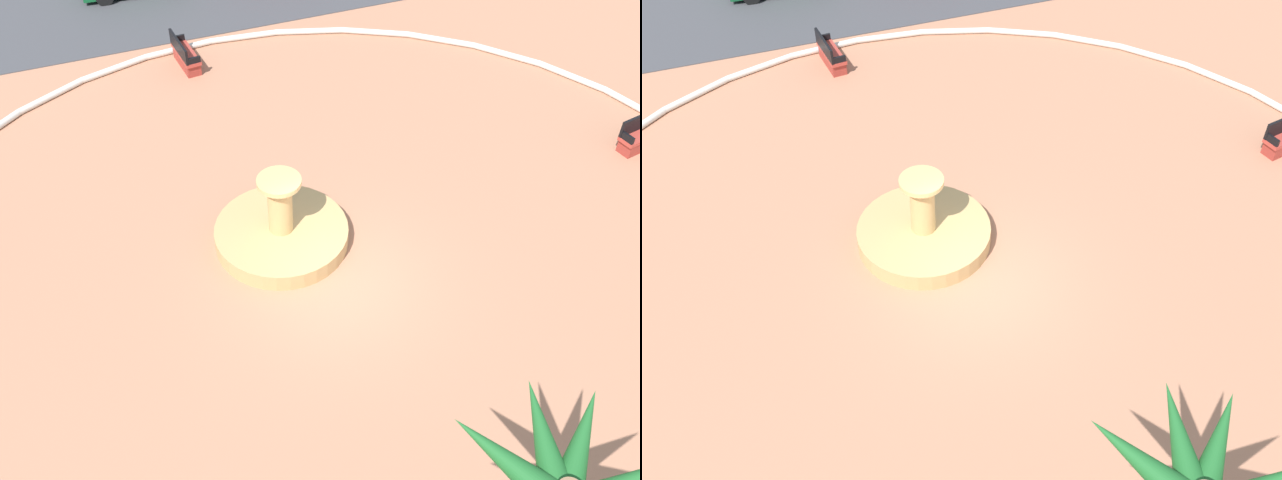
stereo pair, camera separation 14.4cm
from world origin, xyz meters
The scene contains 4 objects.
ground_plane centered at (0.00, 0.00, 0.00)m, with size 80.00×80.00×0.00m, color tan.
plaza_curb centered at (0.00, 0.00, 0.10)m, with size 23.42×23.42×0.20m, color silver.
fountain centered at (-0.79, 1.77, 0.30)m, with size 3.31×3.31×2.01m.
bench_southeast centered at (-1.11, 10.54, 0.35)m, with size 0.66×1.64×1.00m.
Camera 1 is at (-4.55, -10.91, 13.21)m, focal length 41.96 mm.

